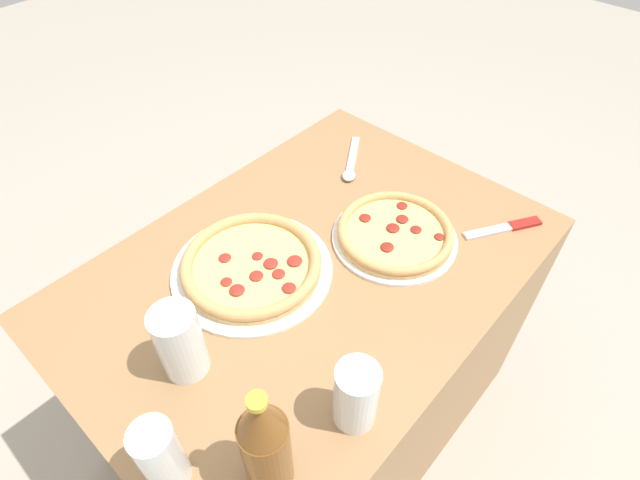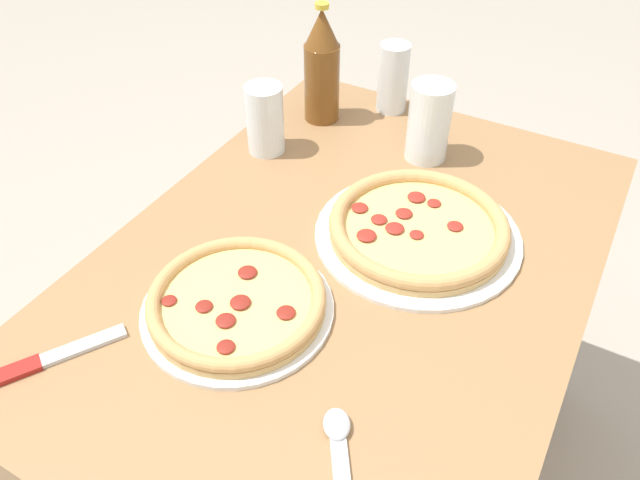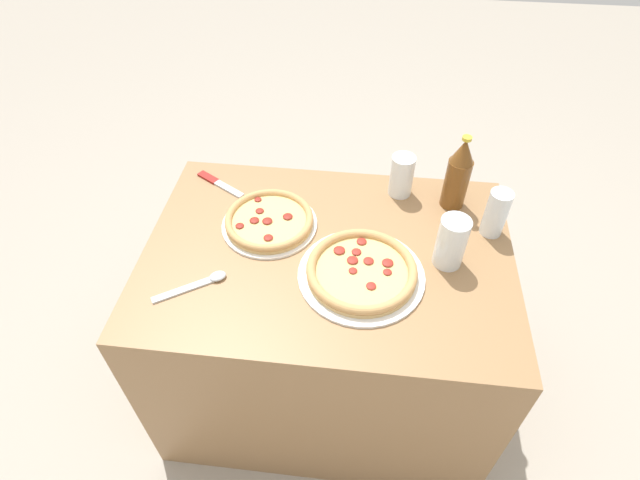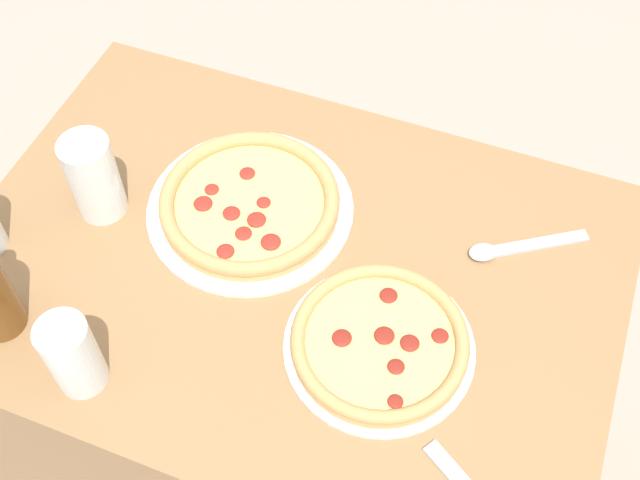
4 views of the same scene
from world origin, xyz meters
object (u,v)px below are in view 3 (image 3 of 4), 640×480
(glass_orange_juice, at_px, (451,244))
(glass_mango_juice, at_px, (496,215))
(glass_red_wine, at_px, (401,177))
(spoon, at_px, (202,282))
(beer_bottle, at_px, (458,174))
(knife, at_px, (218,183))
(pizza_veggie, at_px, (269,221))
(pizza_pepperoni, at_px, (362,271))

(glass_orange_juice, height_order, glass_mango_juice, glass_orange_juice)
(glass_red_wine, bearing_deg, spoon, -139.80)
(glass_red_wine, height_order, spoon, glass_red_wine)
(beer_bottle, xyz_separation_m, knife, (-0.73, 0.01, -0.11))
(pizza_veggie, relative_size, beer_bottle, 1.15)
(pizza_veggie, distance_m, pizza_pepperoni, 0.32)
(glass_orange_juice, bearing_deg, beer_bottle, 83.07)
(glass_mango_juice, bearing_deg, knife, 171.65)
(glass_orange_juice, bearing_deg, pizza_pepperoni, -160.47)
(pizza_pepperoni, bearing_deg, pizza_veggie, 149.36)
(knife, bearing_deg, glass_mango_juice, -8.35)
(pizza_veggie, xyz_separation_m, glass_red_wine, (0.38, 0.19, 0.04))
(knife, relative_size, spoon, 0.96)
(pizza_pepperoni, height_order, knife, pizza_pepperoni)
(beer_bottle, bearing_deg, glass_red_wine, 167.51)
(glass_red_wine, bearing_deg, pizza_pepperoni, -105.54)
(glass_red_wine, xyz_separation_m, beer_bottle, (0.16, -0.04, 0.05))
(pizza_veggie, xyz_separation_m, pizza_pepperoni, (0.28, -0.16, 0.00))
(pizza_veggie, bearing_deg, glass_mango_juice, 4.22)
(pizza_veggie, distance_m, spoon, 0.27)
(knife, bearing_deg, glass_red_wine, 2.37)
(glass_red_wine, relative_size, spoon, 0.74)
(glass_mango_juice, xyz_separation_m, beer_bottle, (-0.10, 0.11, 0.05))
(beer_bottle, bearing_deg, knife, 179.13)
(glass_orange_juice, distance_m, glass_red_wine, 0.31)
(pizza_veggie, relative_size, glass_orange_juice, 1.85)
(glass_mango_juice, height_order, beer_bottle, beer_bottle)
(pizza_pepperoni, xyz_separation_m, knife, (-0.48, 0.33, -0.02))
(glass_orange_juice, distance_m, knife, 0.75)
(glass_red_wine, bearing_deg, beer_bottle, -12.49)
(glass_red_wine, distance_m, knife, 0.58)
(pizza_veggie, bearing_deg, knife, 139.39)
(glass_mango_juice, relative_size, beer_bottle, 0.60)
(pizza_pepperoni, height_order, glass_mango_juice, glass_mango_juice)
(glass_orange_juice, relative_size, glass_mango_juice, 1.04)
(glass_red_wine, distance_m, spoon, 0.67)
(knife, bearing_deg, beer_bottle, -0.87)
(pizza_pepperoni, distance_m, spoon, 0.42)
(pizza_pepperoni, xyz_separation_m, spoon, (-0.41, -0.07, -0.01))
(pizza_veggie, xyz_separation_m, glass_orange_juice, (0.51, -0.08, 0.05))
(glass_orange_juice, height_order, knife, glass_orange_juice)
(glass_mango_juice, bearing_deg, beer_bottle, 132.80)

